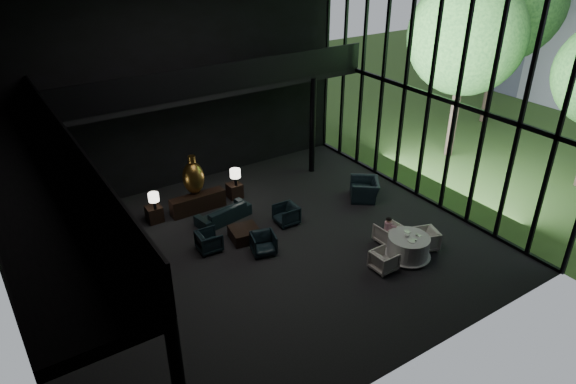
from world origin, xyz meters
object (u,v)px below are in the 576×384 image
bronze_urn (193,177)px  lounge_armchair_west (209,241)px  child (388,225)px  dining_chair_west (384,260)px  side_table_right (235,191)px  table_lamp_left (154,198)px  side_table_left (154,214)px  coffee_table (245,234)px  lounge_armchair_south (263,243)px  sofa (223,211)px  dining_table (408,248)px  dining_chair_east (425,239)px  table_lamp_right (235,174)px  window_armchair (365,185)px  lounge_armchair_east (286,214)px  dining_chair_north (388,233)px  console (198,203)px

bronze_urn → lounge_armchair_west: (-0.77, -2.76, -0.91)m
child → dining_chair_west: bearing=43.2°
side_table_right → table_lamp_left: bearing=-176.4°
side_table_left → coffee_table: bearing=-52.9°
side_table_right → child: (2.68, -5.58, 0.44)m
side_table_right → lounge_armchair_west: 3.62m
lounge_armchair_south → child: (3.67, -1.76, 0.35)m
bronze_urn → child: bearing=-52.7°
sofa → side_table_right: bearing=-141.8°
dining_table → dining_chair_east: size_ratio=2.03×
table_lamp_right → window_armchair: size_ratio=0.51×
lounge_armchair_east → dining_chair_north: bearing=39.3°
table_lamp_right → coffee_table: (-1.11, -2.66, -0.84)m
lounge_armchair_south → dining_chair_east: (4.49, -2.64, -0.01)m
lounge_armchair_south → dining_table: 4.55m
lounge_armchair_east → child: (2.08, -2.88, 0.33)m
dining_chair_north → dining_chair_east: 1.20m
table_lamp_left → dining_table: bearing=-47.0°
coffee_table → side_table_left: bearing=127.1°
table_lamp_right → dining_table: table_lamp_right is taller
lounge_armchair_south → dining_chair_north: bearing=-8.7°
console → lounge_armchair_east: lounge_armchair_east is taller
console → side_table_right: bearing=6.4°
child → side_table_left: bearing=-43.4°
table_lamp_left → lounge_armchair_west: size_ratio=0.84×
sofa → bronze_urn: bearing=-80.7°
dining_table → dining_chair_west: dining_table is taller
console → lounge_armchair_east: size_ratio=2.64×
dining_table → table_lamp_right: bearing=112.8°
side_table_left → child: 8.10m
table_lamp_right → child: (2.68, -5.45, -0.32)m
bronze_urn → table_lamp_right: bearing=-5.7°
lounge_armchair_east → dining_chair_west: size_ratio=1.17×
lounge_armchair_south → dining_table: size_ratio=0.51×
table_lamp_right → dining_table: bearing=-67.2°
table_lamp_left → dining_table: 8.65m
console → coffee_table: (0.49, -2.61, -0.12)m
table_lamp_left → lounge_armchair_south: 4.28m
table_lamp_left → table_lamp_right: table_lamp_right is taller
lounge_armchair_south → dining_chair_north: size_ratio=1.03×
lounge_armchair_south → child: child is taller
side_table_right → lounge_armchair_south: size_ratio=0.76×
window_armchair → child: size_ratio=2.38×
lounge_armchair_east → lounge_armchair_south: size_ratio=1.04×
lounge_armchair_east → dining_chair_north: size_ratio=1.07×
side_table_right → sofa: size_ratio=0.29×
lounge_armchair_east → sofa: bearing=-127.3°
side_table_left → table_lamp_right: (3.20, -0.11, 0.75)m
coffee_table → lounge_armchair_east: bearing=2.9°
coffee_table → dining_chair_north: bearing=-35.3°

